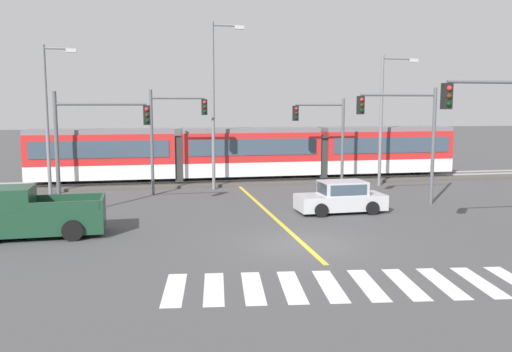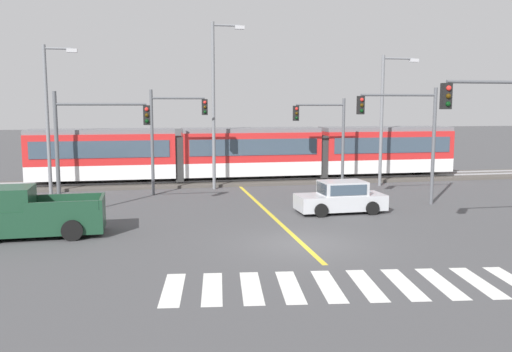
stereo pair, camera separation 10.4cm
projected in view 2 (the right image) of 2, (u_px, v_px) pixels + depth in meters
The scene contains 25 objects.
ground_plane at pixel (303, 244), 20.04m from camera, with size 200.00×200.00×0.00m, color #474749.
track_bed at pixel (236, 181), 35.94m from camera, with size 120.00×4.00×0.18m, color #4C4742.
rail_near at pixel (237, 180), 35.23m from camera, with size 120.00×0.08×0.10m, color #939399.
rail_far at pixel (234, 178), 36.63m from camera, with size 120.00×0.08×0.10m, color #939399.
light_rail_tram at pixel (251, 151), 35.87m from camera, with size 28.00×2.64×3.43m.
crosswalk_stripe_0 at pixel (173, 289), 15.10m from camera, with size 0.56×2.80×0.01m, color silver.
crosswalk_stripe_1 at pixel (212, 288), 15.18m from camera, with size 0.56×2.80×0.01m, color silver.
crosswalk_stripe_2 at pixel (251, 288), 15.26m from camera, with size 0.56×2.80×0.01m, color silver.
crosswalk_stripe_3 at pixel (290, 287), 15.33m from camera, with size 0.56×2.80×0.01m, color silver.
crosswalk_stripe_4 at pixel (328, 286), 15.41m from camera, with size 0.56×2.80×0.01m, color silver.
crosswalk_stripe_5 at pixel (366, 285), 15.48m from camera, with size 0.56×2.80×0.01m, color silver.
crosswalk_stripe_6 at pixel (404, 284), 15.56m from camera, with size 0.56×2.80×0.01m, color silver.
crosswalk_stripe_7 at pixel (441, 283), 15.63m from camera, with size 0.56×2.80×0.01m, color silver.
crosswalk_stripe_8 at pixel (478, 282), 15.71m from camera, with size 0.56×2.80×0.01m, color silver.
lane_centre_line at pixel (269, 213), 25.70m from camera, with size 0.20×17.07×0.01m, color gold.
sedan_crossing at pixel (341, 198), 25.82m from camera, with size 4.25×2.01×1.52m.
pickup_truck at pixel (29, 216), 21.04m from camera, with size 5.45×2.34×1.98m.
traffic_light_far_left at pixel (171, 127), 30.67m from camera, with size 3.25×0.38×5.96m.
traffic_light_mid_left at pixel (91, 135), 24.48m from camera, with size 4.25×0.38×5.72m.
traffic_light_far_right at pixel (326, 129), 32.81m from camera, with size 3.25×0.38×5.50m.
traffic_light_mid_right at pixel (408, 127), 27.29m from camera, with size 4.25×0.38×5.98m.
traffic_light_near_right at pixel (503, 131), 19.33m from camera, with size 3.75×0.38×6.38m.
street_lamp_west at pixel (50, 111), 30.41m from camera, with size 1.87×0.28×8.42m.
street_lamp_centre at pixel (216, 97), 32.39m from camera, with size 1.98×0.28×9.97m.
street_lamp_east at pixel (385, 112), 33.96m from camera, with size 2.42×0.28×8.18m.
Camera 2 is at (-5.38, -18.86, 5.12)m, focal length 38.00 mm.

